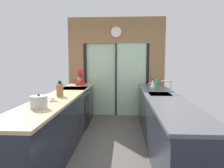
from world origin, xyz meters
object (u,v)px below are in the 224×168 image
Objects in this scene: kettle at (153,83)px; soap_bottle_far at (151,82)px; mixing_bowl at (52,99)px; knife_block at (60,90)px; stock_pot at (39,102)px; oven_range at (74,108)px; soap_bottle_near at (156,84)px; stand_mixer at (80,79)px.

soap_bottle_far reaches higher than kettle.
mixing_bowl is 0.40m from knife_block.
stock_pot is at bearing -128.08° from kettle.
stock_pot is at bearing -89.47° from oven_range.
knife_block is at bearing 90.00° from mixing_bowl.
knife_block is at bearing -89.03° from oven_range.
oven_range is at bearing 173.62° from soap_bottle_near.
knife_block reaches higher than soap_bottle_near.
stand_mixer reaches higher than stock_pot.
stand_mixer is 1.80× the size of soap_bottle_far.
stock_pot is 2.89m from kettle.
knife_block reaches higher than stock_pot.
soap_bottle_near is at bearing 45.02° from stock_pot.
mixing_bowl is 2.51m from kettle.
mixing_bowl is (0.02, -1.48, 0.50)m from oven_range.
knife_block is 1.18× the size of kettle.
mixing_bowl is 2.19m from soap_bottle_near.
oven_range is 3.27× the size of knife_block.
knife_block reaches higher than mixing_bowl.
soap_bottle_near is at bearing 35.67° from mixing_bowl.
soap_bottle_near reaches higher than stock_pot.
soap_bottle_far is (1.78, 0.00, -0.06)m from stand_mixer.
stand_mixer is (0.00, 2.05, 0.13)m from mixing_bowl.
kettle is at bearing 51.92° from stock_pot.
mixing_bowl is 0.61× the size of soap_bottle_far.
soap_bottle_near reaches higher than kettle.
stand_mixer is at bearing 90.00° from mixing_bowl.
oven_range is 2.06m from stock_pot.
mixing_bowl is at bearing 90.00° from stock_pot.
knife_block is 2.43m from soap_bottle_far.
stock_pot is 2.52m from soap_bottle_near.
mixing_bowl is at bearing -89.29° from oven_range.
oven_range is 3.95× the size of soap_bottle_far.
soap_bottle_near reaches higher than soap_bottle_far.
stand_mixer is at bearing 171.01° from kettle.
mixing_bowl is 0.64× the size of stock_pot.
knife_block is at bearing -90.00° from stand_mixer.
stock_pot reaches higher than mixing_bowl.
knife_block is 1.21× the size of soap_bottle_far.
stock_pot is 3.12m from soap_bottle_far.
stand_mixer is 2.56m from stock_pot.
kettle is at bearing -89.56° from soap_bottle_far.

